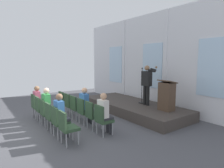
{
  "coord_description": "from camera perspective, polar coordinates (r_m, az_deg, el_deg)",
  "views": [
    {
      "loc": [
        6.23,
        -1.68,
        2.28
      ],
      "look_at": [
        0.21,
        2.68,
        1.35
      ],
      "focal_mm": 30.63,
      "sensor_mm": 36.0,
      "label": 1
    }
  ],
  "objects": [
    {
      "name": "chair_r0_c0",
      "position": [
        8.5,
        -14.17,
        -4.91
      ],
      "size": [
        0.46,
        0.44,
        0.94
      ],
      "color": "#99999E",
      "rests_on": "ground"
    },
    {
      "name": "rear_partition",
      "position": [
        9.28,
        12.27,
        6.58
      ],
      "size": [
        10.78,
        0.14,
        4.45
      ],
      "color": "silver",
      "rests_on": "ground"
    },
    {
      "name": "speaker",
      "position": [
        8.08,
        10.35,
        0.55
      ],
      "size": [
        0.52,
        0.69,
        1.66
      ],
      "color": "black",
      "rests_on": "stage_platform"
    },
    {
      "name": "chair_r1_c1",
      "position": [
        7.59,
        -20.5,
        -6.59
      ],
      "size": [
        0.46,
        0.44,
        0.94
      ],
      "color": "#99999E",
      "rests_on": "ground"
    },
    {
      "name": "audience_r0_c3",
      "position": [
        6.87,
        -7.9,
        -5.9
      ],
      "size": [
        0.36,
        0.39,
        1.32
      ],
      "color": "#2D2D33",
      "rests_on": "ground"
    },
    {
      "name": "chair_r0_c4",
      "position": [
        6.37,
        -5.93,
        -8.77
      ],
      "size": [
        0.46,
        0.44,
        0.94
      ],
      "color": "#99999E",
      "rests_on": "ground"
    },
    {
      "name": "chair_r0_c3",
      "position": [
        6.89,
        -8.48,
        -7.6
      ],
      "size": [
        0.46,
        0.44,
        0.94
      ],
      "color": "#99999E",
      "rests_on": "ground"
    },
    {
      "name": "lectern",
      "position": [
        7.44,
        15.98,
        -3.41
      ],
      "size": [
        0.6,
        0.48,
        1.16
      ],
      "color": "#4C3828",
      "rests_on": "stage_platform"
    },
    {
      "name": "chair_r1_c3",
      "position": [
        6.46,
        -17.58,
        -8.85
      ],
      "size": [
        0.46,
        0.44,
        0.94
      ],
      "color": "#99999E",
      "rests_on": "ground"
    },
    {
      "name": "audience_r0_c5",
      "position": [
        5.86,
        -2.25,
        -8.22
      ],
      "size": [
        0.36,
        0.39,
        1.3
      ],
      "color": "#2D2D33",
      "rests_on": "ground"
    },
    {
      "name": "chair_r0_c2",
      "position": [
        7.41,
        -10.66,
        -6.58
      ],
      "size": [
        0.46,
        0.44,
        0.94
      ],
      "color": "#99999E",
      "rests_on": "ground"
    },
    {
      "name": "chair_r0_c1",
      "position": [
        7.95,
        -12.54,
        -5.69
      ],
      "size": [
        0.46,
        0.44,
        0.94
      ],
      "color": "#99999E",
      "rests_on": "ground"
    },
    {
      "name": "stage_platform",
      "position": [
        8.63,
        5.9,
        -6.84
      ],
      "size": [
        5.2,
        2.03,
        0.4
      ],
      "primitive_type": "cube",
      "color": "#3F3833",
      "rests_on": "ground"
    },
    {
      "name": "ground_plane",
      "position": [
        6.84,
        -20.13,
        -12.76
      ],
      "size": [
        14.02,
        14.02,
        0.0
      ],
      "primitive_type": "plane",
      "color": "#4C4C51"
    },
    {
      "name": "chair_r1_c2",
      "position": [
        7.02,
        -19.16,
        -7.63
      ],
      "size": [
        0.46,
        0.44,
        0.94
      ],
      "color": "#99999E",
      "rests_on": "ground"
    },
    {
      "name": "chair_r0_c5",
      "position": [
        5.87,
        -2.92,
        -10.13
      ],
      "size": [
        0.46,
        0.44,
        0.94
      ],
      "color": "#99999E",
      "rests_on": "ground"
    },
    {
      "name": "mic_stand",
      "position": [
        8.52,
        8.86,
        -3.38
      ],
      "size": [
        0.28,
        0.28,
        1.55
      ],
      "color": "black",
      "rests_on": "stage_platform"
    },
    {
      "name": "chair_r1_c5",
      "position": [
        5.37,
        -13.39,
        -11.99
      ],
      "size": [
        0.46,
        0.44,
        0.94
      ],
      "color": "#99999E",
      "rests_on": "ground"
    },
    {
      "name": "audience_r1_c4",
      "position": [
        5.88,
        -15.0,
        -8.36
      ],
      "size": [
        0.36,
        0.39,
        1.31
      ],
      "color": "#2D2D33",
      "rests_on": "ground"
    },
    {
      "name": "audience_r1_c0",
      "position": [
        8.15,
        -21.13,
        -4.45
      ],
      "size": [
        0.36,
        0.39,
        1.27
      ],
      "color": "#2D2D33",
      "rests_on": "ground"
    },
    {
      "name": "chair_r1_c0",
      "position": [
        8.16,
        -21.64,
        -5.7
      ],
      "size": [
        0.46,
        0.44,
        0.94
      ],
      "color": "#99999E",
      "rests_on": "ground"
    },
    {
      "name": "audience_r1_c2",
      "position": [
        7.0,
        -18.6,
        -5.91
      ],
      "size": [
        0.36,
        0.39,
        1.34
      ],
      "color": "#2D2D33",
      "rests_on": "ground"
    },
    {
      "name": "chair_r1_c4",
      "position": [
        5.91,
        -15.69,
        -10.28
      ],
      "size": [
        0.46,
        0.44,
        0.94
      ],
      "color": "#99999E",
      "rests_on": "ground"
    }
  ]
}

